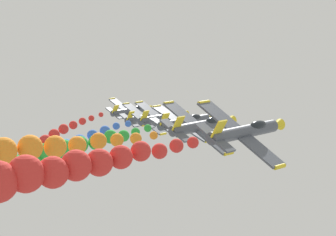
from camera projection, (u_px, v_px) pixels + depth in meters
airplane_lead at (130, 111)px, 139.98m from camera, size 8.71×10.35×4.60m
smoke_trail_lead at (15, 171)px, 118.24m from camera, size 5.87×29.47×11.66m
airplane_left_inner at (147, 118)px, 125.29m from camera, size 8.68×10.35×4.67m
airplane_right_inner at (163, 118)px, 111.19m from camera, size 8.68×10.35×4.66m
smoke_trail_right_inner at (15, 176)px, 95.41m from camera, size 6.50×25.03×9.62m
airplane_left_outer at (185, 122)px, 95.37m from camera, size 9.00×10.35×3.90m
smoke_trail_left_outer at (36, 158)px, 82.65m from camera, size 7.89×20.14×5.18m
airplane_right_outer at (202, 126)px, 79.90m from camera, size 8.53×10.35×4.96m
airplane_trailing at (245, 131)px, 65.07m from camera, size 8.45×10.35×5.11m
smoke_trail_trailing at (56, 170)px, 52.09m from camera, size 5.05×18.18×3.03m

